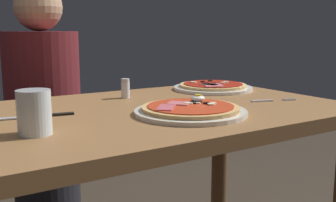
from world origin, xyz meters
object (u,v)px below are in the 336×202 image
at_px(knife, 43,116).
at_px(pizza_across_left, 213,87).
at_px(fork, 270,100).
at_px(pizza_foreground, 191,110).
at_px(diner_person, 45,128).
at_px(salt_shaker, 125,88).
at_px(dining_table, 143,149).
at_px(water_glass_near, 34,115).

bearing_deg(knife, pizza_across_left, 11.89).
height_order(pizza_across_left, fork, pizza_across_left).
xyz_separation_m(pizza_foreground, knife, (-0.36, 0.18, -0.01)).
height_order(knife, diner_person, diner_person).
bearing_deg(pizza_across_left, salt_shaker, 178.77).
bearing_deg(pizza_foreground, pizza_across_left, 44.08).
height_order(dining_table, knife, knife).
bearing_deg(pizza_foreground, diner_person, 101.66).
relative_size(pizza_foreground, diner_person, 0.27).
xyz_separation_m(pizza_across_left, water_glass_near, (-0.77, -0.33, 0.03)).
bearing_deg(fork, water_glass_near, -178.14).
bearing_deg(dining_table, pizza_foreground, -60.05).
relative_size(water_glass_near, diner_person, 0.09).
xyz_separation_m(pizza_foreground, salt_shaker, (-0.03, 0.34, 0.02)).
bearing_deg(water_glass_near, knife, 70.15).
distance_m(fork, diner_person, 1.00).
distance_m(pizza_across_left, fork, 0.30).
bearing_deg(fork, pizza_foreground, -175.08).
xyz_separation_m(dining_table, salt_shaker, (0.05, 0.20, 0.16)).
height_order(dining_table, salt_shaker, salt_shaker).
distance_m(water_glass_near, diner_person, 0.92).
relative_size(water_glass_near, salt_shaker, 1.51).
height_order(pizza_across_left, salt_shaker, salt_shaker).
relative_size(knife, diner_person, 0.17).
bearing_deg(salt_shaker, fork, -39.76).
bearing_deg(water_glass_near, pizza_across_left, 23.15).
distance_m(dining_table, fork, 0.45).
relative_size(pizza_foreground, knife, 1.61).
bearing_deg(knife, pizza_foreground, -27.26).
bearing_deg(dining_table, fork, -14.23).
bearing_deg(water_glass_near, diner_person, 73.83).
bearing_deg(salt_shaker, dining_table, -102.63).
bearing_deg(dining_table, water_glass_near, -159.17).
height_order(water_glass_near, knife, water_glass_near).
distance_m(fork, knife, 0.72).
xyz_separation_m(dining_table, pizza_foreground, (0.08, -0.14, 0.14)).
height_order(pizza_across_left, diner_person, diner_person).
height_order(fork, knife, knife).
height_order(pizza_foreground, salt_shaker, salt_shaker).
relative_size(pizza_across_left, water_glass_near, 3.04).
height_order(pizza_across_left, water_glass_near, water_glass_near).
xyz_separation_m(pizza_foreground, pizza_across_left, (0.34, 0.33, -0.00)).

